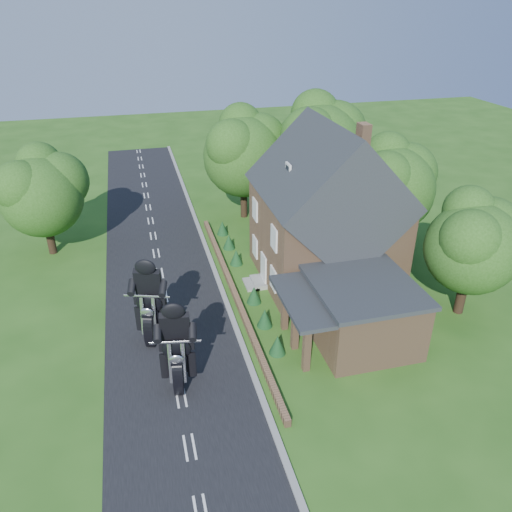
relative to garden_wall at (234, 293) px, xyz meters
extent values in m
plane|color=#285518|center=(-4.30, -5.00, -0.20)|extent=(120.00, 120.00, 0.00)
cube|color=black|center=(-4.30, -5.00, -0.19)|extent=(7.00, 80.00, 0.02)
cube|color=gray|center=(-0.65, -5.00, -0.14)|extent=(0.30, 80.00, 0.12)
cube|color=#876345|center=(0.00, 0.00, 0.00)|extent=(0.30, 22.00, 0.40)
cube|color=#876345|center=(6.20, 1.00, 2.80)|extent=(8.00, 8.00, 6.00)
cube|color=#24282B|center=(6.20, 1.00, 5.80)|extent=(8.48, 8.64, 8.48)
cube|color=#876345|center=(8.20, 1.00, 9.00)|extent=(0.60, 0.90, 1.60)
cube|color=white|center=(3.60, 1.00, 7.30)|extent=(0.12, 0.80, 0.90)
cube|color=black|center=(3.54, 1.00, 7.30)|extent=(0.04, 0.55, 0.65)
cube|color=white|center=(2.14, 1.00, 0.85)|extent=(0.10, 1.10, 2.10)
cube|color=gray|center=(1.80, 1.00, -0.05)|extent=(0.80, 1.60, 0.30)
cube|color=gray|center=(1.30, 1.00, -0.12)|extent=(0.80, 1.60, 0.15)
cube|color=white|center=(2.14, -1.20, 1.40)|extent=(0.10, 1.10, 1.40)
cube|color=black|center=(2.12, -1.20, 1.40)|extent=(0.04, 0.92, 1.22)
cube|color=white|center=(2.14, 3.20, 1.40)|extent=(0.10, 1.10, 1.40)
cube|color=black|center=(2.12, 3.20, 1.40)|extent=(0.04, 0.92, 1.22)
cube|color=white|center=(2.14, -1.20, 4.10)|extent=(0.10, 1.10, 1.40)
cube|color=black|center=(2.12, -1.20, 4.10)|extent=(0.04, 0.92, 1.22)
cube|color=white|center=(2.14, 3.20, 4.10)|extent=(0.10, 1.10, 1.40)
cube|color=black|center=(2.12, 3.20, 4.10)|extent=(0.04, 0.92, 1.22)
cube|color=#876345|center=(5.70, -5.80, 1.40)|extent=(5.00, 5.60, 3.20)
cube|color=#24282B|center=(5.70, -5.80, 3.12)|extent=(5.30, 5.94, 0.24)
cube|color=#24282B|center=(2.60, -5.80, 2.75)|extent=(2.60, 5.32, 0.22)
cube|color=#876345|center=(2.00, -7.60, 1.20)|extent=(0.35, 0.35, 2.80)
cube|color=#876345|center=(2.00, -5.80, 1.20)|extent=(0.35, 0.35, 2.80)
cube|color=#876345|center=(2.00, -4.00, 1.20)|extent=(0.35, 0.35, 2.80)
cylinder|color=black|center=(12.70, -5.00, 1.20)|extent=(0.56, 0.56, 2.80)
sphere|color=#234B15|center=(12.70, -5.00, 4.03)|extent=(5.20, 5.20, 5.20)
sphere|color=#234B15|center=(13.87, -4.48, 4.81)|extent=(3.74, 3.74, 3.74)
sphere|color=#234B15|center=(11.79, -5.78, 5.07)|extent=(3.22, 3.22, 3.22)
sphere|color=#234B15|center=(12.80, -3.96, 5.85)|extent=(2.86, 2.86, 2.86)
cylinder|color=black|center=(12.20, 3.50, 1.30)|extent=(0.56, 0.56, 3.00)
sphere|color=#234B15|center=(12.20, 3.50, 4.45)|extent=(6.00, 6.00, 6.00)
sphere|color=#234B15|center=(13.55, 4.10, 5.35)|extent=(4.32, 4.32, 4.32)
sphere|color=#234B15|center=(11.15, 2.60, 5.65)|extent=(3.72, 3.72, 3.72)
sphere|color=#234B15|center=(12.30, 4.70, 6.55)|extent=(3.30, 3.30, 3.30)
cylinder|color=black|center=(9.70, 11.00, 1.60)|extent=(0.56, 0.56, 3.60)
sphere|color=#234B15|center=(9.70, 11.00, 5.38)|extent=(7.20, 7.20, 7.20)
sphere|color=#234B15|center=(11.32, 11.72, 6.46)|extent=(5.18, 5.18, 5.18)
sphere|color=#234B15|center=(8.44, 9.92, 6.82)|extent=(4.46, 4.46, 4.46)
sphere|color=#234B15|center=(9.80, 12.44, 7.90)|extent=(3.96, 3.96, 3.96)
cylinder|color=black|center=(3.70, 12.00, 1.50)|extent=(0.56, 0.56, 3.40)
sphere|color=#234B15|center=(3.70, 12.00, 4.96)|extent=(6.40, 6.40, 6.40)
sphere|color=#234B15|center=(5.14, 12.64, 5.92)|extent=(4.61, 4.61, 4.61)
sphere|color=#234B15|center=(2.58, 11.04, 6.24)|extent=(3.97, 3.97, 3.97)
sphere|color=#234B15|center=(3.80, 13.28, 7.20)|extent=(3.52, 3.52, 3.52)
cylinder|color=black|center=(-11.30, 9.00, 1.20)|extent=(0.56, 0.56, 2.80)
sphere|color=#234B15|center=(-11.30, 9.00, 4.14)|extent=(5.60, 5.60, 5.60)
sphere|color=#234B15|center=(-10.04, 9.56, 4.98)|extent=(4.03, 4.03, 4.03)
sphere|color=#234B15|center=(-12.28, 8.16, 5.26)|extent=(3.47, 3.47, 3.47)
sphere|color=#234B15|center=(-11.20, 10.12, 6.10)|extent=(3.08, 3.08, 3.08)
cone|color=#113718|center=(1.00, -6.00, 0.35)|extent=(0.90, 0.90, 1.10)
cone|color=#113718|center=(1.00, -3.50, 0.35)|extent=(0.90, 0.90, 1.10)
cone|color=#113718|center=(1.00, -1.00, 0.35)|extent=(0.90, 0.90, 1.10)
cone|color=#113718|center=(1.00, 4.00, 0.35)|extent=(0.90, 0.90, 1.10)
cone|color=#113718|center=(1.00, 6.50, 0.35)|extent=(0.90, 0.90, 1.10)
cone|color=#113718|center=(1.00, 9.00, 0.35)|extent=(0.90, 0.90, 1.10)
camera|label=1|loc=(-5.26, -25.83, 16.60)|focal=35.00mm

